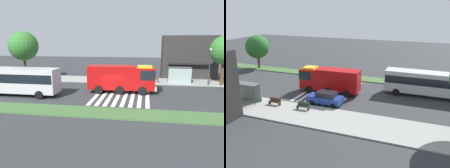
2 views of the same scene
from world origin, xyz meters
The scene contains 13 objects.
ground_plane centered at (0.00, 0.00, 0.00)m, with size 120.00×120.00×0.00m, color #2D3033.
sidewalk centered at (0.00, 9.01, 0.07)m, with size 60.00×5.47×0.14m, color gray.
median_strip centered at (0.00, -7.77, 0.07)m, with size 60.00×3.00×0.14m, color #3D6033.
crosswalk centered at (1.38, 0.00, 0.01)m, with size 6.75×11.29×0.01m.
fire_truck centered at (1.35, 0.70, 2.03)m, with size 8.92×2.99×3.61m.
parked_car_west centered at (-0.18, 5.07, 0.88)m, with size 4.46×2.10×1.70m.
transit_bus centered at (-12.14, -2.82, 2.05)m, with size 11.75×2.91×3.45m.
bus_stop_shelter centered at (9.56, 7.86, 1.89)m, with size 3.50×1.40×2.46m.
bench_near_shelter centered at (5.56, 7.84, 0.59)m, with size 1.60×0.50×0.90m.
bench_west_of_shelter centered at (1.51, 7.84, 0.59)m, with size 1.60×0.50×0.90m.
street_lamp centered at (13.65, 6.87, 3.43)m, with size 0.36×0.36×5.50m.
storefront_building centered at (11.81, 14.07, 3.82)m, with size 9.34×5.47×7.64m.
sidewalk_tree_west centered at (-16.50, 7.27, 5.82)m, with size 4.95×4.95×8.18m.
Camera 1 is at (4.19, -26.49, 6.80)m, focal length 33.93 mm.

